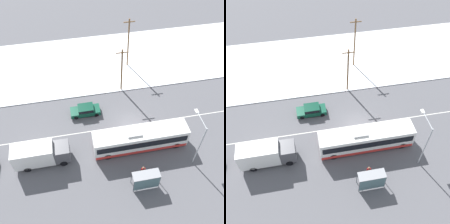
# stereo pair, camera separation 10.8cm
# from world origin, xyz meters

# --- Properties ---
(ground_plane) EXTENTS (120.00, 120.00, 0.00)m
(ground_plane) POSITION_xyz_m (0.00, 0.00, 0.00)
(ground_plane) COLOR #56565B
(snow_lot) EXTENTS (80.00, 15.94, 0.12)m
(snow_lot) POSITION_xyz_m (0.00, 14.91, 0.06)
(snow_lot) COLOR white
(snow_lot) RESTS_ON ground_plane
(lane_marking_center) EXTENTS (60.00, 0.12, 0.00)m
(lane_marking_center) POSITION_xyz_m (0.00, 0.00, 0.00)
(lane_marking_center) COLOR silver
(lane_marking_center) RESTS_ON ground_plane
(city_bus) EXTENTS (12.05, 2.57, 3.29)m
(city_bus) POSITION_xyz_m (0.34, -3.55, 1.61)
(city_bus) COLOR white
(city_bus) RESTS_ON ground_plane
(box_truck) EXTENTS (6.80, 2.30, 3.21)m
(box_truck) POSITION_xyz_m (-12.21, -3.56, 1.76)
(box_truck) COLOR silver
(box_truck) RESTS_ON ground_plane
(sedan_car) EXTENTS (4.24, 1.80, 1.42)m
(sedan_car) POSITION_xyz_m (-5.89, 3.38, 0.78)
(sedan_car) COLOR #0F4733
(sedan_car) RESTS_ON ground_plane
(pedestrian_at_stop) EXTENTS (0.58, 0.26, 1.60)m
(pedestrian_at_stop) POSITION_xyz_m (-0.32, -7.59, 0.98)
(pedestrian_at_stop) COLOR #23232D
(pedestrian_at_stop) RESTS_ON ground_plane
(bus_shelter) EXTENTS (3.14, 1.20, 2.40)m
(bus_shelter) POSITION_xyz_m (-0.44, -9.24, 1.68)
(bus_shelter) COLOR gray
(bus_shelter) RESTS_ON ground_plane
(streetlamp) EXTENTS (0.36, 3.09, 6.96)m
(streetlamp) POSITION_xyz_m (6.27, -6.58, 4.49)
(streetlamp) COLOR #9EA3A8
(streetlamp) RESTS_ON ground_plane
(utility_pole_roadside) EXTENTS (1.80, 0.24, 7.53)m
(utility_pole_roadside) POSITION_xyz_m (0.25, 7.40, 3.95)
(utility_pole_roadside) COLOR brown
(utility_pole_roadside) RESTS_ON ground_plane
(utility_pole_snowlot) EXTENTS (1.80, 0.24, 8.72)m
(utility_pole_snowlot) POSITION_xyz_m (2.56, 13.13, 4.55)
(utility_pole_snowlot) COLOR brown
(utility_pole_snowlot) RESTS_ON ground_plane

